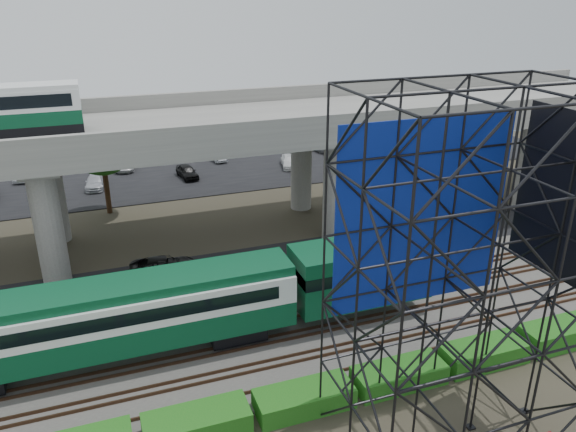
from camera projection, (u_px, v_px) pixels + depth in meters
name	position (u px, v px, depth m)	size (l,w,h in m)	color
ground	(257.00, 359.00, 29.56)	(140.00, 140.00, 0.00)	#474233
ballast_bed	(246.00, 336.00, 31.26)	(90.00, 12.00, 0.20)	slate
service_road	(213.00, 270.00, 38.67)	(90.00, 5.00, 0.08)	black
parking_lot	(163.00, 172.00, 59.11)	(90.00, 18.00, 0.08)	black
harbor_water	(140.00, 126.00, 78.26)	(140.00, 40.00, 0.03)	#486077
rail_tracks	(246.00, 334.00, 31.19)	(90.00, 9.52, 0.16)	#472D1E
commuter_train	(151.00, 310.00, 28.65)	(29.30, 3.06, 4.30)	black
overpass	(176.00, 137.00, 40.04)	(80.00, 12.00, 12.40)	#9E9B93
scaffold_tower	(462.00, 286.00, 21.65)	(9.36, 6.36, 15.00)	black
hedge_strip	(304.00, 398.00, 25.92)	(34.60, 1.80, 1.20)	#155F16
trees	(127.00, 177.00, 40.03)	(40.94, 16.94, 7.69)	#382314
suv	(164.00, 267.00, 37.67)	(2.12, 4.59, 1.28)	black
parked_cars	(174.00, 166.00, 58.78)	(37.41, 9.56, 1.30)	white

